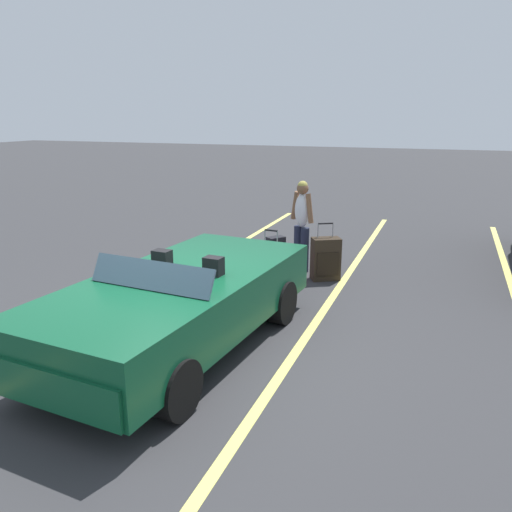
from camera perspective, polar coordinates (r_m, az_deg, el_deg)
name	(u,v)px	position (r m, az deg, el deg)	size (l,w,h in m)	color
ground_plane	(181,348)	(6.51, -8.31, -10.07)	(80.00, 80.00, 0.00)	#333335
lot_line_near	(91,332)	(7.21, -17.80, -8.07)	(18.00, 0.12, 0.01)	#EAE066
lot_line_mid	(286,366)	(6.02, 3.37, -12.13)	(18.00, 0.12, 0.01)	#EAE066
convertible_car	(169,309)	(6.12, -9.61, -5.83)	(4.27, 2.11, 1.24)	#0F4C2D
suitcase_large_black	(326,259)	(8.95, 7.74, -0.33)	(0.48, 0.56, 0.99)	#2D2319
suitcase_medium_bright	(272,269)	(8.49, 1.84, -1.46)	(0.28, 0.42, 1.00)	#991E8C
suitcase_small_carryon	(276,249)	(9.98, 2.23, 0.73)	(0.39, 0.37, 0.50)	black
duffel_bag	(255,266)	(9.21, -0.16, -1.11)	(0.61, 0.70, 0.34)	black
traveler_person	(302,221)	(9.30, 5.11, 3.91)	(0.42, 0.54, 1.65)	#1E2338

